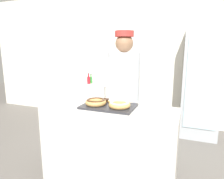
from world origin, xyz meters
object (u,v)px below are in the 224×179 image
at_px(beverage_fridge, 201,83).
at_px(baker_person, 123,95).
at_px(brownie_back_right, 121,102).
at_px(brownie_back_left, 104,100).
at_px(donut_mini_center, 112,101).
at_px(chest_freezer, 91,102).
at_px(donut_light_glaze, 119,104).
at_px(bottle_red, 89,80).
at_px(donut_chocolate_glaze, 96,102).
at_px(bottle_green, 91,80).
at_px(serving_tray, 109,106).

bearing_deg(beverage_fridge, baker_person, -129.81).
xyz_separation_m(brownie_back_right, baker_person, (-0.11, 0.43, -0.02)).
relative_size(brownie_back_left, beverage_fridge, 0.05).
xyz_separation_m(donut_mini_center, baker_person, (-0.01, 0.43, -0.02)).
bearing_deg(chest_freezer, donut_light_glaze, -54.95).
bearing_deg(brownie_back_left, beverage_fridge, 55.82).
relative_size(brownie_back_left, bottle_red, 0.43).
relative_size(donut_chocolate_glaze, beverage_fridge, 0.12).
bearing_deg(donut_mini_center, donut_chocolate_glaze, -131.87).
bearing_deg(brownie_back_left, donut_chocolate_glaze, -100.72).
distance_m(donut_chocolate_glaze, chest_freezer, 2.14).
bearing_deg(chest_freezer, baker_person, -47.43).
bearing_deg(bottle_green, baker_person, -47.81).
relative_size(donut_mini_center, brownie_back_left, 1.15).
distance_m(baker_person, beverage_fridge, 1.59).
relative_size(chest_freezer, bottle_green, 4.41).
bearing_deg(donut_mini_center, bottle_green, 124.00).
distance_m(serving_tray, bottle_red, 2.03).
xyz_separation_m(beverage_fridge, bottle_green, (-2.13, 0.01, -0.07)).
relative_size(brownie_back_left, brownie_back_right, 1.00).
bearing_deg(donut_light_glaze, bottle_red, 126.29).
xyz_separation_m(donut_chocolate_glaze, donut_light_glaze, (0.28, 0.00, 0.00)).
height_order(baker_person, chest_freezer, baker_person).
xyz_separation_m(serving_tray, beverage_fridge, (1.01, 1.77, 0.05)).
bearing_deg(brownie_back_left, donut_light_glaze, -31.95).
relative_size(serving_tray, donut_mini_center, 5.23).
xyz_separation_m(donut_light_glaze, beverage_fridge, (0.87, 1.80, -0.00)).
distance_m(serving_tray, donut_chocolate_glaze, 0.15).
bearing_deg(beverage_fridge, bottle_green, 179.79).
xyz_separation_m(beverage_fridge, bottle_red, (-2.14, -0.08, -0.06)).
bearing_deg(chest_freezer, bottle_red, -89.29).
relative_size(brownie_back_right, chest_freezer, 0.11).
xyz_separation_m(donut_mini_center, bottle_red, (-1.13, 1.57, -0.04)).
relative_size(donut_light_glaze, baker_person, 0.13).
distance_m(serving_tray, bottle_green, 2.10).
relative_size(donut_mini_center, bottle_red, 0.50).
height_order(donut_mini_center, baker_person, baker_person).
relative_size(bottle_red, bottle_green, 1.12).
height_order(donut_chocolate_glaze, chest_freezer, donut_chocolate_glaze).
relative_size(baker_person, chest_freezer, 2.02).
relative_size(chest_freezer, bottle_red, 3.93).
distance_m(donut_chocolate_glaze, brownie_back_left, 0.16).
distance_m(donut_light_glaze, bottle_green, 2.21).
bearing_deg(bottle_green, brownie_back_left, -58.66).
relative_size(brownie_back_left, baker_person, 0.05).
height_order(donut_light_glaze, chest_freezer, donut_light_glaze).
bearing_deg(baker_person, beverage_fridge, 50.19).
distance_m(donut_mini_center, chest_freezer, 2.08).
bearing_deg(beverage_fridge, brownie_back_left, -124.18).
height_order(donut_chocolate_glaze, donut_light_glaze, same).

